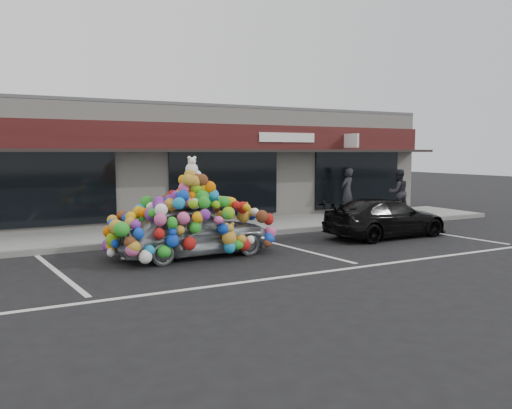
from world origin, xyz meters
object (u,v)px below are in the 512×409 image
toy_car (193,224)px  black_sedan (386,218)px  pedestrian_b (398,192)px  pedestrian_a (347,191)px

toy_car → black_sedan: toy_car is taller
black_sedan → pedestrian_b: bearing=-49.3°
black_sedan → pedestrian_a: size_ratio=2.25×
pedestrian_b → black_sedan: bearing=54.9°
toy_car → pedestrian_b: 10.10m
black_sedan → pedestrian_b: size_ratio=2.31×
toy_car → pedestrian_a: bearing=-65.0°
black_sedan → pedestrian_a: pedestrian_a is taller
black_sedan → pedestrian_a: 4.50m
black_sedan → toy_car: bearing=88.1°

